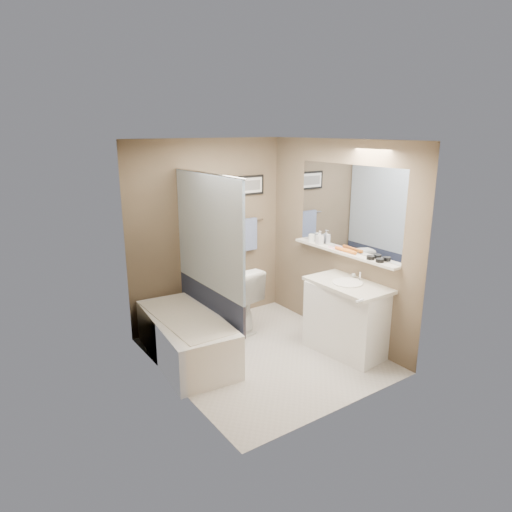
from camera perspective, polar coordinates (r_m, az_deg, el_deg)
ground at (r=5.36m, az=0.93°, el=-12.29°), size 2.50×2.50×0.00m
ceiling at (r=4.74m, az=1.06°, el=14.07°), size 2.20×2.50×0.04m
wall_back at (r=5.93m, az=-5.94°, el=2.79°), size 2.20×0.04×2.40m
wall_front at (r=4.02m, az=11.24°, el=-3.69°), size 2.20×0.04×2.40m
wall_left at (r=4.40m, az=-10.54°, el=-1.96°), size 0.04×2.50×2.40m
wall_right at (r=5.59m, az=10.05°, el=1.85°), size 0.04×2.50×2.40m
tile_surround at (r=4.90m, az=-12.97°, el=-2.74°), size 0.02×1.55×2.00m
curtain_rod at (r=4.97m, az=-6.20°, el=10.24°), size 0.02×1.55×0.02m
curtain_upper at (r=5.07m, az=-5.98°, el=2.91°), size 0.03×1.45×1.28m
curtain_lower at (r=5.31m, az=-5.73°, el=-5.75°), size 0.03×1.45×0.36m
mirror at (r=5.41m, az=11.45°, el=5.86°), size 0.02×1.60×1.00m
shelf at (r=5.48m, az=10.75°, el=0.46°), size 0.12×1.60×0.03m
towel_bar at (r=6.17m, az=-1.41°, el=4.33°), size 0.60×0.02×0.02m
towel at (r=6.19m, az=-1.29°, el=2.66°), size 0.34×0.05×0.44m
art_frame at (r=6.11m, az=-1.52°, el=8.77°), size 0.62×0.02×0.26m
art_mat at (r=6.09m, az=-1.45°, el=8.76°), size 0.56×0.00×0.20m
art_image at (r=6.09m, az=-1.44°, el=8.76°), size 0.50×0.00×0.13m
door at (r=4.47m, az=16.18°, el=-4.74°), size 0.80×0.02×2.00m
door_handle at (r=4.27m, az=12.80°, el=-5.50°), size 0.10×0.02×0.02m
bathtub at (r=5.25m, az=-8.70°, el=-10.07°), size 0.84×1.56×0.50m
tub_rim at (r=5.14m, az=-8.81°, el=-7.56°), size 0.56×1.36×0.02m
toilet at (r=5.85m, az=-3.21°, el=-5.32°), size 0.61×0.89×0.84m
vanity at (r=5.38m, az=11.27°, el=-7.75°), size 0.60×0.95×0.80m
countertop at (r=5.23m, az=11.44°, el=-3.55°), size 0.54×0.96×0.04m
sink_basin at (r=5.21m, az=11.38°, el=-3.28°), size 0.34×0.34×0.01m
faucet_spout at (r=5.34m, az=12.90°, el=-2.44°), size 0.02×0.02×0.10m
faucet_knob at (r=5.41m, az=12.12°, el=-2.37°), size 0.05×0.05×0.05m
candle_bowl_near at (r=5.11m, az=15.22°, el=-0.54°), size 0.09×0.09×0.04m
candle_bowl_far at (r=5.19m, az=14.13°, el=-0.21°), size 0.09×0.09×0.04m
hair_brush_front at (r=5.41m, az=11.51°, el=0.61°), size 0.04×0.22×0.04m
hair_brush_back at (r=5.47m, az=10.83°, el=0.81°), size 0.06×0.22×0.04m
pink_comb at (r=5.58m, az=9.63°, el=0.99°), size 0.03×0.16×0.01m
glass_jar at (r=5.85m, az=6.98°, el=2.24°), size 0.08×0.08×0.10m
soap_bottle at (r=5.74m, az=7.96°, el=2.29°), size 0.08×0.09×0.17m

